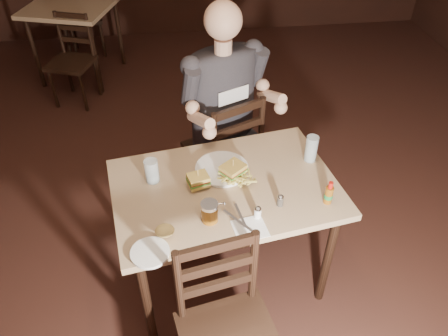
{
  "coord_description": "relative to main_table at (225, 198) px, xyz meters",
  "views": [
    {
      "loc": [
        -0.28,
        -1.97,
        2.31
      ],
      "look_at": [
        -0.06,
        -0.27,
        0.85
      ],
      "focal_mm": 35.0,
      "sensor_mm": 36.0,
      "label": 1
    }
  ],
  "objects": [
    {
      "name": "glass_right",
      "position": [
        0.5,
        0.16,
        0.16
      ],
      "size": [
        0.08,
        0.08,
        0.15
      ],
      "primitive_type": "cylinder",
      "rotation": [
        0.0,
        0.0,
        0.16
      ],
      "color": "silver",
      "rests_on": "main_table"
    },
    {
      "name": "napkin",
      "position": [
        0.08,
        -0.31,
        0.09
      ],
      "size": [
        0.17,
        0.17,
        0.0
      ],
      "primitive_type": "cube",
      "rotation": [
        0.0,
        0.0,
        0.15
      ],
      "color": "white",
      "rests_on": "main_table"
    },
    {
      "name": "bg_chair_far",
      "position": [
        -1.17,
        3.37,
        -0.27
      ],
      "size": [
        0.44,
        0.47,
        0.83
      ],
      "primitive_type": null,
      "rotation": [
        0.0,
        0.0,
        3.29
      ],
      "color": "black",
      "rests_on": "ground"
    },
    {
      "name": "hot_sauce",
      "position": [
        0.49,
        -0.18,
        0.15
      ],
      "size": [
        0.05,
        0.05,
        0.13
      ],
      "primitive_type": null,
      "rotation": [
        0.0,
        0.0,
        0.16
      ],
      "color": "brown",
      "rests_on": "main_table"
    },
    {
      "name": "room_shell",
      "position": [
        0.06,
        0.32,
        0.72
      ],
      "size": [
        7.0,
        7.0,
        7.0
      ],
      "color": "black",
      "rests_on": "ground"
    },
    {
      "name": "sandwich_right",
      "position": [
        0.05,
        0.07,
        0.15
      ],
      "size": [
        0.15,
        0.15,
        0.1
      ],
      "primitive_type": null,
      "rotation": [
        0.0,
        0.0,
        0.66
      ],
      "color": "gold",
      "rests_on": "dinner_plate"
    },
    {
      "name": "ketchup_dollop",
      "position": [
        0.02,
        0.05,
        0.11
      ],
      "size": [
        0.04,
        0.04,
        0.01
      ],
      "primitive_type": "ellipsoid",
      "rotation": [
        0.0,
        0.0,
        0.16
      ],
      "color": "maroon",
      "rests_on": "dinner_plate"
    },
    {
      "name": "chair_far",
      "position": [
        0.07,
        0.69,
        -0.22
      ],
      "size": [
        0.58,
        0.6,
        0.93
      ],
      "primitive_type": null,
      "rotation": [
        0.0,
        0.0,
        3.55
      ],
      "color": "black",
      "rests_on": "ground"
    },
    {
      "name": "diner",
      "position": [
        0.09,
        0.64,
        0.3
      ],
      "size": [
        0.72,
        0.65,
        1.01
      ],
      "primitive_type": null,
      "rotation": [
        0.0,
        0.0,
        0.41
      ],
      "color": "#2E2C31",
      "rests_on": "chair_far"
    },
    {
      "name": "pepper_shaker",
      "position": [
        0.25,
        -0.17,
        0.12
      ],
      "size": [
        0.04,
        0.04,
        0.06
      ],
      "primitive_type": null,
      "rotation": [
        0.0,
        0.0,
        0.16
      ],
      "color": "#38332D",
      "rests_on": "main_table"
    },
    {
      "name": "fork",
      "position": [
        0.04,
        -0.22,
        0.09
      ],
      "size": [
        0.04,
        0.16,
        0.0
      ],
      "primitive_type": "cube",
      "rotation": [
        0.0,
        0.0,
        0.17
      ],
      "color": "silver",
      "rests_on": "napkin"
    },
    {
      "name": "sandwich_left",
      "position": [
        -0.14,
        0.01,
        0.15
      ],
      "size": [
        0.12,
        0.11,
        0.09
      ],
      "primitive_type": null,
      "rotation": [
        0.0,
        0.0,
        0.26
      ],
      "color": "gold",
      "rests_on": "dinner_plate"
    },
    {
      "name": "dinner_plate",
      "position": [
        -0.0,
        0.12,
        0.09
      ],
      "size": [
        0.32,
        0.32,
        0.02
      ],
      "primitive_type": "cylinder",
      "rotation": [
        0.0,
        0.0,
        0.16
      ],
      "color": "white",
      "rests_on": "main_table"
    },
    {
      "name": "salt_shaker",
      "position": [
        0.12,
        -0.24,
        0.12
      ],
      "size": [
        0.04,
        0.04,
        0.06
      ],
      "primitive_type": null,
      "rotation": [
        0.0,
        0.0,
        0.16
      ],
      "color": "white",
      "rests_on": "main_table"
    },
    {
      "name": "bg_chair_near",
      "position": [
        -1.17,
        2.27,
        -0.27
      ],
      "size": [
        0.5,
        0.52,
        0.83
      ],
      "primitive_type": null,
      "rotation": [
        0.0,
        0.0,
        -0.35
      ],
      "color": "black",
      "rests_on": "ground"
    },
    {
      "name": "syrup_dispenser",
      "position": [
        -0.1,
        -0.23,
        0.14
      ],
      "size": [
        0.1,
        0.1,
        0.11
      ],
      "primitive_type": null,
      "rotation": [
        0.0,
        0.0,
        0.16
      ],
      "color": "brown",
      "rests_on": "main_table"
    },
    {
      "name": "bread_roll",
      "position": [
        -0.32,
        -0.31,
        0.12
      ],
      "size": [
        0.1,
        0.09,
        0.05
      ],
      "primitive_type": "ellipsoid",
      "rotation": [
        0.0,
        0.0,
        0.16
      ],
      "color": "#DBB960",
      "rests_on": "side_plate"
    },
    {
      "name": "knife",
      "position": [
        0.03,
        -0.27,
        0.09
      ],
      "size": [
        0.14,
        0.18,
        0.01
      ],
      "primitive_type": "cube",
      "rotation": [
        0.0,
        0.0,
        0.64
      ],
      "color": "silver",
      "rests_on": "napkin"
    },
    {
      "name": "bg_table",
      "position": [
        -1.17,
        2.82,
        -0.0
      ],
      "size": [
        1.01,
        1.01,
        0.77
      ],
      "rotation": [
        0.0,
        0.0,
        -0.31
      ],
      "color": "tan",
      "rests_on": "ground"
    },
    {
      "name": "glass_left",
      "position": [
        -0.37,
        0.09,
        0.15
      ],
      "size": [
        0.08,
        0.08,
        0.13
      ],
      "primitive_type": "cylinder",
      "rotation": [
        0.0,
        0.0,
        0.16
      ],
      "color": "silver",
      "rests_on": "main_table"
    },
    {
      "name": "side_plate",
      "position": [
        -0.39,
        -0.4,
        0.09
      ],
      "size": [
        0.19,
        0.19,
        0.01
      ],
      "primitive_type": "cylinder",
      "rotation": [
        0.0,
        0.0,
        0.16
      ],
      "color": "white",
      "rests_on": "main_table"
    },
    {
      "name": "main_table",
      "position": [
        0.0,
        0.0,
        0.0
      ],
      "size": [
        1.26,
        0.94,
        0.77
      ],
      "rotation": [
        0.0,
        0.0,
        0.16
      ],
      "color": "tan",
      "rests_on": "ground"
    },
    {
      "name": "fries_pile",
      "position": [
        0.06,
        0.02,
        0.12
      ],
      "size": [
        0.24,
        0.19,
        0.04
      ],
      "primitive_type": null,
      "rotation": [
        0.0,
        0.0,
        0.16
      ],
      "color": "#CDBF5E",
      "rests_on": "dinner_plate"
    }
  ]
}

